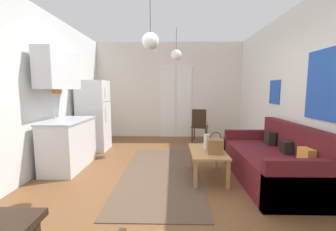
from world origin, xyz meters
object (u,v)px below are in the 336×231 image
handbag (215,145)px  pendant_lamp_far (176,55)px  refrigerator (94,116)px  pendant_lamp_near (150,41)px  couch (274,163)px  bamboo_vase (207,141)px  accent_chair (199,124)px  coffee_table (207,154)px

handbag → pendant_lamp_far: size_ratio=0.45×
refrigerator → pendant_lamp_near: bearing=-51.3°
refrigerator → handbag: bearing=-34.4°
couch → refrigerator: 3.89m
bamboo_vase → accent_chair: bearing=86.0°
couch → pendant_lamp_near: size_ratio=2.26×
handbag → pendant_lamp_near: size_ratio=0.39×
handbag → refrigerator: (-2.53, 1.73, 0.25)m
pendant_lamp_near → pendant_lamp_far: 2.01m
bamboo_vase → accent_chair: size_ratio=0.51×
coffee_table → bamboo_vase: size_ratio=1.96×
refrigerator → pendant_lamp_far: 2.39m
bamboo_vase → handbag: bearing=-67.4°
bamboo_vase → pendant_lamp_near: (-0.88, -0.44, 1.52)m
pendant_lamp_far → coffee_table: bearing=-73.4°
couch → bamboo_vase: (-1.02, 0.21, 0.29)m
handbag → pendant_lamp_near: 1.82m
pendant_lamp_near → bamboo_vase: bearing=26.6°
couch → handbag: (-0.93, -0.02, 0.28)m
bamboo_vase → refrigerator: (-2.43, 1.50, 0.25)m
pendant_lamp_far → handbag: bearing=-71.6°
refrigerator → accent_chair: bearing=16.6°
bamboo_vase → refrigerator: size_ratio=0.28×
coffee_table → handbag: 0.24m
coffee_table → pendant_lamp_far: (-0.49, 1.63, 1.82)m
coffee_table → accent_chair: accent_chair is taller
handbag → refrigerator: 3.07m
refrigerator → accent_chair: refrigerator is taller
coffee_table → handbag: handbag is taller
refrigerator → accent_chair: size_ratio=1.80×
pendant_lamp_near → pendant_lamp_far: size_ratio=1.16×
refrigerator → pendant_lamp_far: pendant_lamp_far is taller
pendant_lamp_near → accent_chair: bearing=69.1°
handbag → pendant_lamp_far: pendant_lamp_far is taller
bamboo_vase → accent_chair: 2.28m
couch → accent_chair: 2.64m
accent_chair → pendant_lamp_far: size_ratio=1.25×
pendant_lamp_near → couch: bearing=6.9°
coffee_table → bamboo_vase: bearing=88.7°
bamboo_vase → pendant_lamp_near: 1.81m
couch → refrigerator: size_ratio=1.16×
bamboo_vase → pendant_lamp_far: (-0.49, 1.53, 1.64)m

